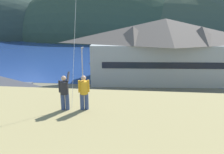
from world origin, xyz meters
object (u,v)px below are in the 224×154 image
Objects in this scene: parked_car_mid_row_center at (202,109)px; parking_light_pole at (83,70)px; parked_car_corner_spot at (145,108)px; person_kite_flyer at (64,91)px; parked_car_front_row_red at (222,128)px; moored_boat_outer_mooring at (138,62)px; wharf_dock at (123,65)px; parked_car_mid_row_far at (6,124)px; parked_car_back_row_right at (55,124)px; person_companion at (84,92)px; storage_shed_waterside at (108,68)px; parked_car_lone_by_shed at (87,106)px; storage_shed_near_lot at (0,92)px; harbor_lodge at (164,49)px; moored_boat_wharfside at (110,64)px; parked_car_back_row_left at (137,125)px.

parking_light_pole is (-15.73, 4.56, 3.41)m from parked_car_mid_row_center.
person_kite_flyer is at bearing -107.86° from parked_car_corner_spot.
moored_boat_outer_mooring is at bearing 102.43° from parked_car_front_row_red.
person_kite_flyer is at bearing -78.70° from parking_light_pole.
parked_car_front_row_red is 2.29× the size of person_kite_flyer.
parked_car_mid_row_far is at bearing -106.83° from wharf_dock.
person_kite_flyer is (3.98, -19.89, 3.73)m from parking_light_pole.
moored_boat_outer_mooring reaches higher than parked_car_back_row_right.
moored_boat_outer_mooring is 1.98× the size of parked_car_back_row_right.
parked_car_mid_row_center is 19.97m from person_companion.
storage_shed_waterside is at bearing 131.04° from parked_car_mid_row_center.
parked_car_mid_row_far is (-8.09, -21.30, -1.25)m from storage_shed_waterside.
parked_car_lone_by_shed is (-0.68, -15.94, -1.25)m from storage_shed_waterside.
parked_car_front_row_red is 17.15m from person_companion.
storage_shed_near_lot is 1.97× the size of parked_car_front_row_red.
parked_car_mid_row_far is (4.31, -5.97, -1.32)m from storage_shed_near_lot.
parking_light_pole reaches higher than wharf_dock.
harbor_lodge is 16.86× the size of person_companion.
person_kite_flyer is (2.58, -42.46, 7.49)m from moored_boat_wharfside.
parked_car_mid_row_far is at bearing -144.12° from parked_car_lone_by_shed.
parked_car_corner_spot is 10.82m from parked_car_back_row_right.
parked_car_back_row_left is 13.20m from person_kite_flyer.
storage_shed_near_lot is at bearing 178.99° from parked_car_corner_spot.
storage_shed_waterside is 11.28m from parking_light_pole.
parked_car_back_row_right is 0.56× the size of parking_light_pole.
storage_shed_waterside is 22.82m from parked_car_mid_row_far.
storage_shed_near_lot is 0.64× the size of wharf_dock.
parking_light_pole is at bearing 129.53° from parked_car_back_row_left.
wharf_dock is (14.81, 28.75, -2.04)m from storage_shed_near_lot.
storage_shed_near_lot is (-23.09, -16.19, -3.85)m from harbor_lodge.
storage_shed_near_lot is 1.30× the size of moored_boat_wharfside.
parked_car_front_row_red is (11.60, -33.40, 0.71)m from wharf_dock.
harbor_lodge reaches higher than parked_car_lone_by_shed.
moored_boat_wharfside is 43.19m from person_kite_flyer.
parked_car_corner_spot is 0.99× the size of parked_car_back_row_right.
person_kite_flyer reaches higher than parked_car_front_row_red.
storage_shed_waterside reaches higher than parked_car_mid_row_far.
parked_car_back_row_left is 12.85m from person_companion.
parked_car_lone_by_shed is (-3.10, -29.36, 0.71)m from wharf_dock.
parked_car_mid_row_far reaches higher than wharf_dock.
storage_shed_waterside is at bearing 93.05° from person_kite_flyer.
storage_shed_waterside is 1.35× the size of parked_car_lone_by_shed.
storage_shed_near_lot is at bearing -144.97° from harbor_lodge.
person_kite_flyer is at bearing -95.49° from moored_boat_outer_mooring.
parked_car_front_row_red is at bearing -29.25° from parking_light_pole.
parking_light_pole is (-16.36, 9.16, 3.41)m from parked_car_front_row_red.
harbor_lodge is at bearing 35.03° from storage_shed_near_lot.
wharf_dock is 3.04× the size of parked_car_back_row_right.
parking_light_pole is at bearing 151.23° from parked_car_corner_spot.
person_kite_flyer is at bearing -172.71° from person_companion.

